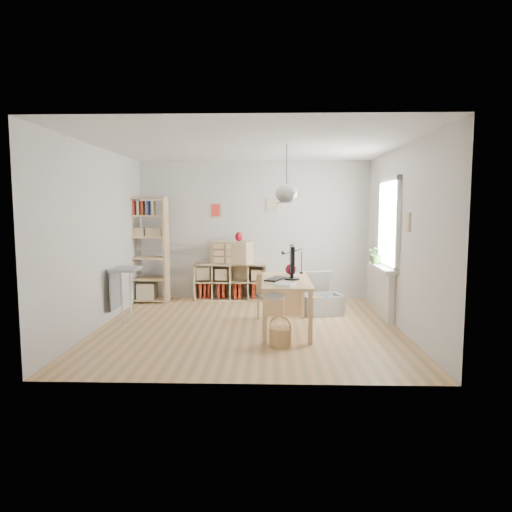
{
  "coord_description": "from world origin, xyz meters",
  "views": [
    {
      "loc": [
        0.31,
        -6.75,
        1.79
      ],
      "look_at": [
        0.1,
        0.3,
        1.05
      ],
      "focal_mm": 32.0,
      "sensor_mm": 36.0,
      "label": 1
    }
  ],
  "objects_px": {
    "desk": "(286,286)",
    "chair": "(269,294)",
    "tall_bookshelf": "(146,245)",
    "storage_chest": "(320,300)",
    "drawer_chest": "(232,252)",
    "cube_shelf": "(230,284)",
    "monitor": "(292,260)"
  },
  "relations": [
    {
      "from": "desk",
      "to": "chair",
      "type": "distance_m",
      "value": 0.68
    },
    {
      "from": "chair",
      "to": "monitor",
      "type": "bearing_deg",
      "value": -82.02
    },
    {
      "from": "tall_bookshelf",
      "to": "monitor",
      "type": "xyz_separation_m",
      "value": [
        2.68,
        -1.93,
        -0.06
      ]
    },
    {
      "from": "chair",
      "to": "drawer_chest",
      "type": "distance_m",
      "value": 1.83
    },
    {
      "from": "cube_shelf",
      "to": "monitor",
      "type": "relative_size",
      "value": 2.44
    },
    {
      "from": "desk",
      "to": "storage_chest",
      "type": "height_order",
      "value": "desk"
    },
    {
      "from": "chair",
      "to": "desk",
      "type": "bearing_deg",
      "value": -90.17
    },
    {
      "from": "desk",
      "to": "monitor",
      "type": "bearing_deg",
      "value": 15.35
    },
    {
      "from": "cube_shelf",
      "to": "drawer_chest",
      "type": "relative_size",
      "value": 1.85
    },
    {
      "from": "tall_bookshelf",
      "to": "chair",
      "type": "relative_size",
      "value": 2.68
    },
    {
      "from": "monitor",
      "to": "tall_bookshelf",
      "type": "bearing_deg",
      "value": 144.84
    },
    {
      "from": "desk",
      "to": "chair",
      "type": "bearing_deg",
      "value": 111.99
    },
    {
      "from": "drawer_chest",
      "to": "monitor",
      "type": "bearing_deg",
      "value": -43.85
    },
    {
      "from": "cube_shelf",
      "to": "drawer_chest",
      "type": "bearing_deg",
      "value": -38.65
    },
    {
      "from": "cube_shelf",
      "to": "tall_bookshelf",
      "type": "height_order",
      "value": "tall_bookshelf"
    },
    {
      "from": "cube_shelf",
      "to": "storage_chest",
      "type": "xyz_separation_m",
      "value": [
        1.65,
        -1.15,
        -0.07
      ]
    },
    {
      "from": "chair",
      "to": "storage_chest",
      "type": "distance_m",
      "value": 1.01
    },
    {
      "from": "desk",
      "to": "drawer_chest",
      "type": "distance_m",
      "value": 2.41
    },
    {
      "from": "drawer_chest",
      "to": "tall_bookshelf",
      "type": "bearing_deg",
      "value": -151.51
    },
    {
      "from": "desk",
      "to": "chair",
      "type": "height_order",
      "value": "desk"
    },
    {
      "from": "chair",
      "to": "monitor",
      "type": "height_order",
      "value": "monitor"
    },
    {
      "from": "storage_chest",
      "to": "monitor",
      "type": "relative_size",
      "value": 1.55
    },
    {
      "from": "cube_shelf",
      "to": "drawer_chest",
      "type": "distance_m",
      "value": 0.64
    },
    {
      "from": "cube_shelf",
      "to": "tall_bookshelf",
      "type": "distance_m",
      "value": 1.77
    },
    {
      "from": "storage_chest",
      "to": "drawer_chest",
      "type": "xyz_separation_m",
      "value": [
        -1.6,
        1.11,
        0.71
      ]
    },
    {
      "from": "chair",
      "to": "monitor",
      "type": "relative_size",
      "value": 1.3
    },
    {
      "from": "tall_bookshelf",
      "to": "storage_chest",
      "type": "distance_m",
      "value": 3.44
    },
    {
      "from": "desk",
      "to": "chair",
      "type": "xyz_separation_m",
      "value": [
        -0.24,
        0.59,
        -0.23
      ]
    },
    {
      "from": "monitor",
      "to": "cube_shelf",
      "type": "bearing_deg",
      "value": 117.33
    },
    {
      "from": "cube_shelf",
      "to": "monitor",
      "type": "height_order",
      "value": "monitor"
    },
    {
      "from": "chair",
      "to": "tall_bookshelf",
      "type": "bearing_deg",
      "value": 127.81
    },
    {
      "from": "drawer_chest",
      "to": "desk",
      "type": "bearing_deg",
      "value": -46.06
    }
  ]
}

